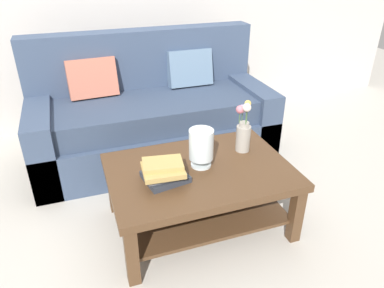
# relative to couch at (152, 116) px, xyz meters

# --- Properties ---
(ground_plane) EXTENTS (10.00, 10.00, 0.00)m
(ground_plane) POSITION_rel_couch_xyz_m (0.04, -0.79, -0.36)
(ground_plane) COLOR #B7B2A8
(couch) EXTENTS (2.03, 0.90, 1.06)m
(couch) POSITION_rel_couch_xyz_m (0.00, 0.00, 0.00)
(couch) COLOR #384760
(couch) RESTS_ON ground
(coffee_table) EXTENTS (1.15, 0.80, 0.44)m
(coffee_table) POSITION_rel_couch_xyz_m (0.05, -1.08, -0.04)
(coffee_table) COLOR #4C331E
(coffee_table) RESTS_ON ground
(book_stack_main) EXTENTS (0.28, 0.26, 0.12)m
(book_stack_main) POSITION_rel_couch_xyz_m (-0.19, -1.13, 0.14)
(book_stack_main) COLOR #2D333D
(book_stack_main) RESTS_ON coffee_table
(glass_hurricane_vase) EXTENTS (0.16, 0.16, 0.25)m
(glass_hurricane_vase) POSITION_rel_couch_xyz_m (0.07, -1.05, 0.23)
(glass_hurricane_vase) COLOR silver
(glass_hurricane_vase) RESTS_ON coffee_table
(flower_pitcher) EXTENTS (0.11, 0.11, 0.36)m
(flower_pitcher) POSITION_rel_couch_xyz_m (0.41, -0.95, 0.23)
(flower_pitcher) COLOR #9E998E
(flower_pitcher) RESTS_ON coffee_table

